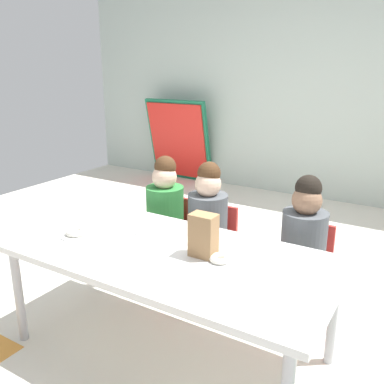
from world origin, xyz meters
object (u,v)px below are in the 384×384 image
Objects in this scene: seated_child_near_camera at (166,208)px; paper_bag_brown at (203,235)px; seated_child_far_right at (304,237)px; seated_child_middle_seat at (208,217)px; folded_activity_table at (179,140)px; paper_plate_center_table at (149,230)px; donut_powdered_on_plate at (76,231)px; paper_plate_near_edge at (76,235)px; craft_table at (169,259)px; donut_powdered_loose at (220,259)px.

seated_child_near_camera is 0.90m from paper_bag_brown.
seated_child_middle_seat is at bearing 180.00° from seated_child_far_right.
paper_plate_center_table is at bearing -59.71° from folded_activity_table.
seated_child_middle_seat reaches higher than paper_plate_center_table.
seated_child_far_right is 4.17× the size of paper_bag_brown.
folded_activity_table reaches higher than paper_bag_brown.
seated_child_middle_seat is at bearing 76.06° from paper_plate_center_table.
paper_bag_brown is at bearing 11.41° from donut_powdered_on_plate.
paper_plate_near_edge is (-0.73, -0.15, -0.11)m from paper_bag_brown.
paper_bag_brown is at bearing -54.85° from folded_activity_table.
craft_table is 7.75× the size of paper_bag_brown.
seated_child_far_right is 5.10× the size of paper_plate_center_table.
donut_powdered_loose is (0.83, 0.13, 0.01)m from paper_plate_near_edge.
donut_powdered_loose reaches higher than craft_table.
donut_powdered_on_plate is at bearing -144.92° from seated_child_far_right.
donut_powdered_on_plate is 1.15× the size of donut_powdered_loose.
seated_child_near_camera is 0.76m from paper_plate_near_edge.
craft_table is 1.57× the size of folded_activity_table.
paper_plate_near_edge is at bearing -119.68° from seated_child_middle_seat.
seated_child_far_right is 0.90m from paper_plate_center_table.
seated_child_far_right is 7.84× the size of donut_powdered_on_plate.
paper_plate_near_edge is (-0.09, -0.75, 0.05)m from seated_child_near_camera.
donut_powdered_loose is at bearing 9.17° from donut_powdered_on_plate.
folded_activity_table is 3.43m from paper_plate_near_edge.
folded_activity_table is 9.29× the size of donut_powdered_on_plate.
donut_powdered_loose is (2.21, -3.01, 0.07)m from folded_activity_table.
folded_activity_table is 3.66m from paper_bag_brown.
craft_table is at bearing -78.82° from seated_child_middle_seat.
folded_activity_table is at bearing 125.15° from paper_bag_brown.
donut_powdered_on_plate is at bearing 0.00° from paper_plate_near_edge.
donut_powdered_loose is (0.41, -0.61, 0.06)m from seated_child_middle_seat.
folded_activity_table is (-2.44, 2.39, -0.02)m from seated_child_far_right.
seated_child_middle_seat is at bearing 101.18° from craft_table.
donut_powdered_on_plate is at bearing -139.20° from paper_plate_center_table.
folded_activity_table is at bearing 126.30° from donut_powdered_loose.
paper_plate_near_edge is at bearing -168.59° from paper_bag_brown.
seated_child_middle_seat is (-0.13, 0.65, 0.00)m from craft_table.
paper_plate_center_table reaches higher than craft_table.
craft_table is 0.57m from donut_powdered_on_plate.
donut_powdered_on_plate is (-0.09, -0.75, 0.07)m from seated_child_near_camera.
seated_child_near_camera reaches higher than donut_powdered_loose.
seated_child_near_camera and seated_child_middle_seat have the same top height.
paper_plate_center_table is (0.31, 0.26, 0.00)m from paper_plate_near_edge.
seated_child_near_camera is at bearing 114.51° from paper_plate_center_table.
seated_child_near_camera is 0.34m from seated_child_middle_seat.
craft_table is at bearing 10.42° from paper_plate_near_edge.
paper_bag_brown is at bearing 172.40° from donut_powdered_loose.
seated_child_far_right is 0.70m from paper_bag_brown.
seated_child_near_camera is 2.80m from folded_activity_table.
paper_plate_center_table is at bearing 146.76° from craft_table.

